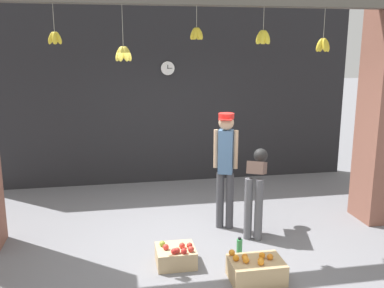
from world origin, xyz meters
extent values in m
plane|color=slate|center=(0.00, 0.00, 0.00)|extent=(60.00, 60.00, 0.00)
cube|color=#232326|center=(0.00, 2.80, 1.65)|extent=(7.11, 0.12, 3.31)
cylinder|color=#B2AD99|center=(-1.70, 0.16, 2.90)|extent=(0.01, 0.01, 0.32)
ellipsoid|color=yellow|center=(-1.66, 0.16, 2.67)|extent=(0.11, 0.06, 0.17)
ellipsoid|color=yellow|center=(-1.70, 0.20, 2.67)|extent=(0.06, 0.11, 0.17)
ellipsoid|color=yellow|center=(-1.74, 0.16, 2.67)|extent=(0.11, 0.06, 0.17)
ellipsoid|color=yellow|center=(-1.70, 0.12, 2.67)|extent=(0.06, 0.11, 0.17)
cylinder|color=#B2AD99|center=(-0.90, 0.14, 2.82)|extent=(0.01, 0.01, 0.49)
ellipsoid|color=yellow|center=(-0.85, 0.14, 2.49)|extent=(0.13, 0.07, 0.20)
ellipsoid|color=yellow|center=(-0.88, 0.18, 2.49)|extent=(0.11, 0.13, 0.21)
ellipsoid|color=yellow|center=(-0.93, 0.18, 2.49)|extent=(0.11, 0.13, 0.21)
ellipsoid|color=yellow|center=(-0.96, 0.14, 2.49)|extent=(0.13, 0.07, 0.20)
ellipsoid|color=yellow|center=(-0.93, 0.09, 2.49)|extent=(0.11, 0.13, 0.21)
ellipsoid|color=yellow|center=(-0.88, 0.09, 2.49)|extent=(0.11, 0.13, 0.21)
cylinder|color=#B2AD99|center=(0.00, 0.09, 2.93)|extent=(0.01, 0.01, 0.26)
ellipsoid|color=yellow|center=(0.04, 0.09, 2.73)|extent=(0.11, 0.06, 0.17)
ellipsoid|color=yellow|center=(0.02, 0.13, 2.73)|extent=(0.09, 0.10, 0.17)
ellipsoid|color=yellow|center=(-0.02, 0.13, 2.73)|extent=(0.09, 0.10, 0.17)
ellipsoid|color=yellow|center=(-0.04, 0.09, 2.73)|extent=(0.11, 0.06, 0.17)
ellipsoid|color=yellow|center=(-0.02, 0.06, 2.73)|extent=(0.09, 0.10, 0.17)
ellipsoid|color=yellow|center=(0.02, 0.06, 2.73)|extent=(0.09, 0.10, 0.17)
cylinder|color=#B2AD99|center=(0.86, 0.09, 2.92)|extent=(0.01, 0.01, 0.29)
ellipsoid|color=yellow|center=(0.91, 0.09, 2.69)|extent=(0.13, 0.07, 0.20)
ellipsoid|color=yellow|center=(0.89, 0.13, 2.69)|extent=(0.10, 0.12, 0.21)
ellipsoid|color=yellow|center=(0.84, 0.13, 2.69)|extent=(0.10, 0.12, 0.21)
ellipsoid|color=yellow|center=(0.81, 0.09, 2.69)|extent=(0.13, 0.07, 0.20)
ellipsoid|color=yellow|center=(0.84, 0.04, 2.69)|extent=(0.10, 0.12, 0.21)
ellipsoid|color=yellow|center=(0.89, 0.04, 2.69)|extent=(0.10, 0.12, 0.21)
cylinder|color=#B2AD99|center=(1.71, 0.12, 2.87)|extent=(0.01, 0.01, 0.38)
ellipsoid|color=yellow|center=(1.76, 0.12, 2.59)|extent=(0.13, 0.07, 0.20)
ellipsoid|color=yellow|center=(1.71, 0.17, 2.59)|extent=(0.07, 0.13, 0.20)
ellipsoid|color=yellow|center=(1.66, 0.12, 2.59)|extent=(0.13, 0.07, 0.20)
ellipsoid|color=yellow|center=(1.71, 0.07, 2.59)|extent=(0.07, 0.13, 0.20)
cylinder|color=#424247|center=(0.54, 0.34, 0.41)|extent=(0.11, 0.11, 0.83)
cylinder|color=#424247|center=(0.41, 0.39, 0.41)|extent=(0.11, 0.11, 0.83)
cube|color=#4C7099|center=(0.47, 0.37, 1.14)|extent=(0.25, 0.23, 0.62)
cylinder|color=tan|center=(0.60, 0.32, 1.17)|extent=(0.06, 0.06, 0.54)
cylinder|color=tan|center=(0.34, 0.42, 1.17)|extent=(0.06, 0.06, 0.54)
sphere|color=tan|center=(0.47, 0.37, 1.55)|extent=(0.21, 0.21, 0.21)
cylinder|color=red|center=(0.47, 0.37, 1.64)|extent=(0.22, 0.22, 0.07)
cube|color=red|center=(0.43, 0.27, 1.61)|extent=(0.21, 0.17, 0.01)
cylinder|color=#56565B|center=(0.69, -0.05, 0.43)|extent=(0.11, 0.11, 0.86)
cylinder|color=#56565B|center=(0.82, -0.11, 0.43)|extent=(0.11, 0.11, 0.86)
cube|color=brown|center=(0.88, 0.19, 0.93)|extent=(0.47, 0.66, 0.32)
sphere|color=black|center=(1.05, 0.54, 1.01)|extent=(0.21, 0.21, 0.21)
cube|color=tan|center=(0.45, -1.11, 0.12)|extent=(0.60, 0.43, 0.24)
sphere|color=orange|center=(0.53, -1.06, 0.27)|extent=(0.07, 0.07, 0.07)
sphere|color=orange|center=(0.32, -1.11, 0.27)|extent=(0.07, 0.07, 0.07)
sphere|color=orange|center=(0.22, -0.93, 0.27)|extent=(0.07, 0.07, 0.07)
sphere|color=orange|center=(0.33, -1.06, 0.27)|extent=(0.07, 0.07, 0.07)
sphere|color=orange|center=(0.23, -1.07, 0.27)|extent=(0.07, 0.07, 0.07)
sphere|color=orange|center=(0.47, -1.21, 0.27)|extent=(0.07, 0.07, 0.07)
sphere|color=orange|center=(0.48, -1.18, 0.27)|extent=(0.07, 0.07, 0.07)
sphere|color=orange|center=(0.61, -1.11, 0.27)|extent=(0.07, 0.07, 0.07)
sphere|color=orange|center=(0.32, -1.14, 0.27)|extent=(0.07, 0.07, 0.07)
cube|color=tan|center=(-0.38, -0.59, 0.11)|extent=(0.46, 0.42, 0.21)
sphere|color=red|center=(-0.31, -0.60, 0.24)|extent=(0.07, 0.07, 0.07)
sphere|color=red|center=(-0.31, -0.75, 0.24)|extent=(0.07, 0.07, 0.07)
sphere|color=red|center=(-0.22, -0.62, 0.24)|extent=(0.07, 0.07, 0.07)
sphere|color=red|center=(-0.39, -0.72, 0.24)|extent=(0.07, 0.07, 0.07)
sphere|color=red|center=(-0.22, -0.71, 0.24)|extent=(0.07, 0.07, 0.07)
sphere|color=red|center=(-0.50, -0.61, 0.24)|extent=(0.07, 0.07, 0.07)
sphere|color=red|center=(-0.42, -0.73, 0.24)|extent=(0.07, 0.07, 0.07)
sphere|color=#99B238|center=(-0.53, -0.51, 0.24)|extent=(0.07, 0.07, 0.07)
cylinder|color=#38934C|center=(0.42, -0.56, 0.12)|extent=(0.07, 0.07, 0.24)
cylinder|color=black|center=(0.42, -0.56, 0.26)|extent=(0.04, 0.04, 0.03)
cylinder|color=black|center=(-0.03, 2.73, 2.19)|extent=(0.27, 0.01, 0.27)
cylinder|color=white|center=(-0.03, 2.72, 2.19)|extent=(0.25, 0.02, 0.25)
cube|color=black|center=(-0.03, 2.71, 2.22)|extent=(0.01, 0.01, 0.07)
cube|color=black|center=(0.00, 2.71, 2.19)|extent=(0.10, 0.01, 0.01)
camera|label=1|loc=(-1.04, -5.27, 2.54)|focal=40.00mm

